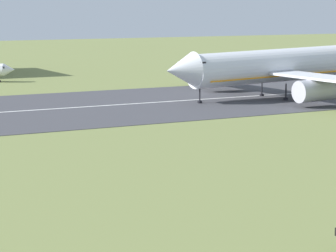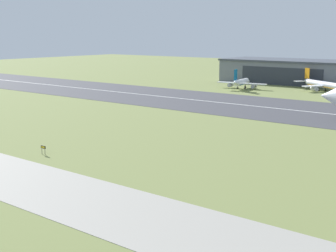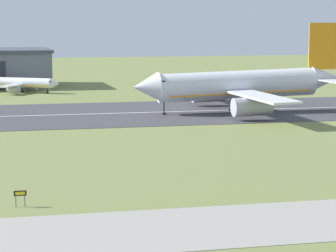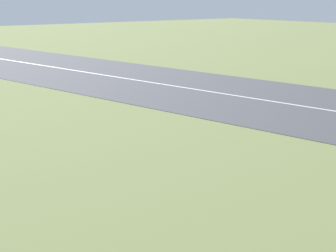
% 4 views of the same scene
% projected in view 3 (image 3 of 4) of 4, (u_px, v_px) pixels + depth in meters
% --- Properties ---
extents(ground_plane, '(623.76, 623.76, 0.00)m').
position_uv_depth(ground_plane, '(37.00, 170.00, 105.05)').
color(ground_plane, olive).
extents(runway_strip, '(383.76, 44.70, 0.06)m').
position_uv_depth(runway_strip, '(15.00, 116.00, 163.28)').
color(runway_strip, '#3D3D42').
rests_on(runway_strip, ground_plane).
extents(runway_centreline, '(345.39, 0.70, 0.01)m').
position_uv_depth(runway_centreline, '(15.00, 116.00, 163.28)').
color(runway_centreline, silver).
rests_on(runway_centreline, runway_strip).
extents(taxiway_road, '(287.82, 15.47, 0.05)m').
position_uv_depth(taxiway_road, '(63.00, 235.00, 73.19)').
color(taxiway_road, gray).
rests_on(taxiway_road, ground_plane).
extents(airplane_landing, '(47.36, 57.76, 19.06)m').
position_uv_depth(airplane_landing, '(239.00, 86.00, 169.41)').
color(airplane_landing, silver).
rests_on(airplane_landing, ground_plane).
extents(airplane_parked_west, '(24.50, 20.38, 8.72)m').
position_uv_depth(airplane_parked_west, '(18.00, 83.00, 215.91)').
color(airplane_parked_west, silver).
rests_on(airplane_parked_west, ground_plane).
extents(runway_sign, '(1.34, 0.13, 1.76)m').
position_uv_depth(runway_sign, '(20.00, 195.00, 84.26)').
color(runway_sign, '#4C4C51').
rests_on(runway_sign, ground_plane).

